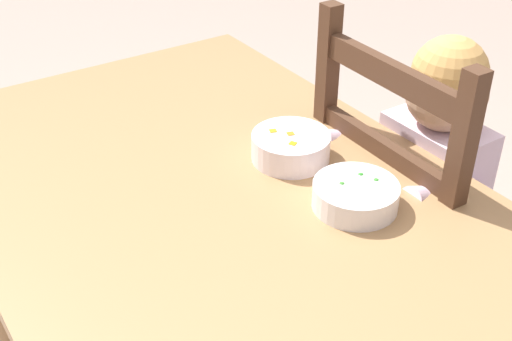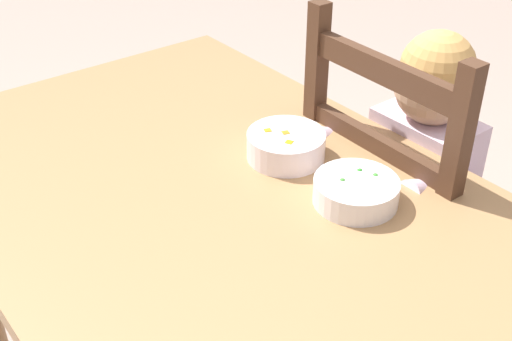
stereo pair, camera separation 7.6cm
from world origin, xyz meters
TOP-DOWN VIEW (x-y plane):
  - dining_table at (0.00, 0.00)m, footprint 1.35×0.86m
  - dining_chair at (0.07, 0.47)m, footprint 0.43×0.43m
  - child_figure at (0.07, 0.47)m, footprint 0.32×0.31m
  - bowl_of_peas at (0.17, 0.18)m, footprint 0.15×0.15m
  - bowl_of_carrots at (-0.03, 0.18)m, footprint 0.16×0.16m
  - spoon at (0.03, 0.20)m, footprint 0.13×0.09m

SIDE VIEW (x-z plane):
  - dining_chair at x=0.07m, z-range -0.03..0.96m
  - child_figure at x=0.07m, z-range 0.15..1.11m
  - dining_table at x=0.00m, z-range 0.26..1.00m
  - spoon at x=0.03m, z-range 0.73..0.74m
  - bowl_of_peas at x=0.17m, z-range 0.73..0.78m
  - bowl_of_carrots at x=-0.03m, z-range 0.74..0.79m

